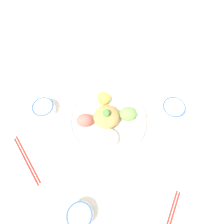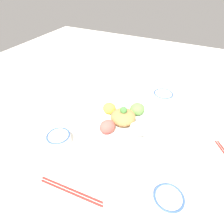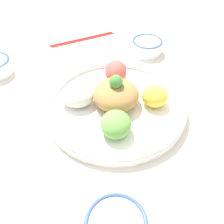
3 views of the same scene
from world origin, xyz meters
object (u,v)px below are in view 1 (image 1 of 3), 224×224
sauce_bowl_dark (80,215)px  serving_spoon_main (104,68)px  rice_bowl_blue (44,108)px  serving_spoon_extra (57,69)px  salad_platter (107,119)px  chopsticks_pair_far (27,160)px  chopsticks_pair_near (169,223)px  sauce_bowl_red (173,108)px

sauce_bowl_dark → serving_spoon_main: 0.65m
rice_bowl_blue → serving_spoon_extra: (0.18, -0.14, -0.02)m
salad_platter → chopsticks_pair_far: (0.03, 0.36, -0.02)m
chopsticks_pair_near → chopsticks_pair_far: size_ratio=0.88×
salad_platter → sauce_bowl_red: bearing=-112.0°
chopsticks_pair_near → rice_bowl_blue: bearing=-106.2°
salad_platter → sauce_bowl_red: size_ratio=3.37×
rice_bowl_blue → serving_spoon_extra: 0.23m
serving_spoon_extra → chopsticks_pair_far: bearing=175.2°
sauce_bowl_dark → serving_spoon_extra: 0.66m
salad_platter → sauce_bowl_red: 0.29m
salad_platter → sauce_bowl_dark: 0.37m
chopsticks_pair_far → serving_spoon_main: bearing=-69.1°
serving_spoon_main → serving_spoon_extra: bearing=-146.7°
sauce_bowl_red → sauce_bowl_dark: sauce_bowl_dark is taller
sauce_bowl_dark → rice_bowl_blue: bearing=-7.4°
chopsticks_pair_near → serving_spoon_extra: 0.82m
sauce_bowl_dark → chopsticks_pair_near: sauce_bowl_dark is taller
chopsticks_pair_near → serving_spoon_main: 0.71m
chopsticks_pair_far → serving_spoon_extra: chopsticks_pair_far is taller
rice_bowl_blue → sauce_bowl_dark: size_ratio=1.03×
sauce_bowl_red → chopsticks_pair_near: bearing=139.3°
rice_bowl_blue → sauce_bowl_dark: 0.45m
salad_platter → sauce_bowl_dark: bearing=134.2°
serving_spoon_extra → rice_bowl_blue: bearing=177.3°
serving_spoon_main → sauce_bowl_dark: bearing=-64.1°
rice_bowl_blue → serving_spoon_main: rice_bowl_blue is taller
salad_platter → serving_spoon_main: bearing=-28.8°
serving_spoon_main → salad_platter: bearing=-54.5°
salad_platter → serving_spoon_main: size_ratio=2.79×
rice_bowl_blue → chopsticks_pair_far: (-0.17, 0.15, -0.02)m
salad_platter → sauce_bowl_red: salad_platter is taller
salad_platter → chopsticks_pair_near: bearing=178.1°
chopsticks_pair_near → serving_spoon_main: (0.69, -0.15, -0.00)m
sauce_bowl_dark → serving_spoon_extra: sauce_bowl_dark is taller
chopsticks_pair_near → serving_spoon_extra: bearing=-119.5°
sauce_bowl_red → serving_spoon_extra: 0.59m
rice_bowl_blue → sauce_bowl_dark: (-0.45, 0.06, 0.00)m
sauce_bowl_dark → chopsticks_pair_near: bearing=-126.9°
salad_platter → rice_bowl_blue: 0.28m
sauce_bowl_dark → serving_spoon_main: (0.51, -0.40, -0.02)m
sauce_bowl_red → rice_bowl_blue: same height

